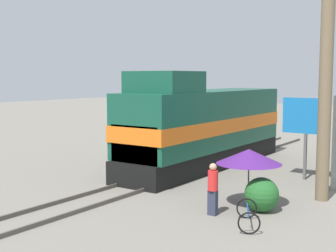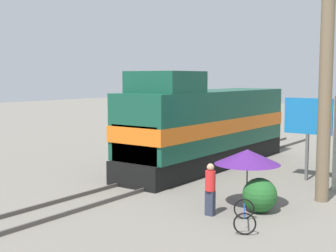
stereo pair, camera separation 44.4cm
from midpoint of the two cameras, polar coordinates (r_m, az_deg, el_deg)
The scene contains 10 objects.
ground_plane at distance 21.05m, azimuth -0.09°, elevation -6.54°, with size 120.00×120.00×0.00m, color slate.
rail_near at distance 21.46m, azimuth -1.64°, elevation -6.09°, with size 0.08×32.33×0.15m, color #4C4742.
rail_far at distance 20.63m, azimuth 1.53°, elevation -6.59°, with size 0.08×32.33×0.15m, color #4C4742.
locomotive at distance 23.69m, azimuth 5.06°, elevation -0.06°, with size 2.89×12.35×4.82m.
utility_pole at distance 17.92m, azimuth 19.41°, elevation 7.10°, with size 1.80×0.48×9.96m.
vendor_umbrella at distance 16.64m, azimuth 10.41°, elevation -3.71°, with size 2.31×2.31×2.05m.
billboard_sign at distance 21.46m, azimuth 17.27°, elevation 0.67°, with size 2.13×0.12×3.65m.
shrub_cluster at distance 16.32m, azimuth 11.89°, elevation -8.25°, with size 1.18×1.18×1.18m, color #236028.
person_bystander at distance 15.62m, azimuth 6.00°, elevation -7.44°, with size 0.34×0.34×1.75m.
bicycle at distance 14.79m, azimuth 10.16°, elevation -10.71°, with size 1.34×1.73×0.67m.
Camera 2 is at (12.29, -16.47, 4.58)m, focal length 50.00 mm.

